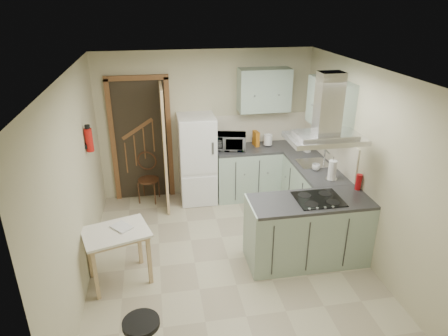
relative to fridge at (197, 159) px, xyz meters
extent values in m
plane|color=#B3AB8B|center=(0.20, -1.80, -0.75)|extent=(4.20, 4.20, 0.00)
plane|color=silver|center=(0.20, -1.80, 1.75)|extent=(4.20, 4.20, 0.00)
plane|color=#BBB591|center=(0.20, 0.30, 0.50)|extent=(3.60, 0.00, 3.60)
plane|color=#BBB591|center=(-1.60, -1.80, 0.50)|extent=(0.00, 4.20, 4.20)
plane|color=#BBB591|center=(2.00, -1.80, 0.50)|extent=(0.00, 4.20, 4.20)
cube|color=brown|center=(-0.90, 0.27, 0.30)|extent=(1.10, 0.12, 2.10)
cube|color=white|center=(0.00, 0.00, 0.00)|extent=(0.60, 0.60, 1.50)
cube|color=#9EB2A0|center=(0.86, 0.00, -0.30)|extent=(1.08, 0.60, 0.90)
cube|color=#9EB2A0|center=(1.70, -0.68, -0.30)|extent=(0.60, 1.95, 0.90)
cube|color=beige|center=(1.16, 0.29, 0.40)|extent=(1.68, 0.02, 0.50)
cube|color=#9EB2A0|center=(1.15, 0.12, 1.10)|extent=(0.85, 0.35, 0.70)
cube|color=#9EB2A0|center=(1.82, -0.95, 1.10)|extent=(0.35, 0.90, 0.70)
cube|color=#9EB2A0|center=(1.22, -1.98, -0.30)|extent=(1.55, 0.65, 0.90)
cube|color=black|center=(1.32, -1.98, 0.16)|extent=(0.58, 0.50, 0.01)
cube|color=silver|center=(1.32, -1.98, 0.97)|extent=(0.90, 0.55, 0.10)
cube|color=silver|center=(1.70, -0.85, 0.16)|extent=(0.45, 0.40, 0.01)
cylinder|color=#B2140F|center=(-1.54, -0.90, 0.75)|extent=(0.10, 0.10, 0.32)
cube|color=#D0C380|center=(-1.20, -1.98, -0.40)|extent=(0.89, 0.76, 0.71)
cube|color=#4C2719|center=(-0.84, 0.10, -0.36)|extent=(0.43, 0.43, 0.78)
imported|color=black|center=(0.58, -0.01, 0.28)|extent=(0.54, 0.42, 0.27)
cylinder|color=white|center=(1.23, 0.05, 0.26)|extent=(0.18, 0.18, 0.21)
cube|color=#BF6B16|center=(1.03, 0.08, 0.28)|extent=(0.09, 0.18, 0.26)
imported|color=#A7A6B2|center=(1.79, -0.37, 0.24)|extent=(0.11, 0.11, 0.19)
cylinder|color=white|center=(1.74, -1.44, 0.29)|extent=(0.15, 0.15, 0.29)
imported|color=silver|center=(1.64, -1.10, 0.20)|extent=(0.16, 0.16, 0.10)
cylinder|color=#B00F13|center=(1.95, -1.80, 0.26)|extent=(0.09, 0.09, 0.22)
imported|color=#9B3345|center=(-1.20, -1.97, 0.01)|extent=(0.30, 0.30, 0.11)
camera|label=1|loc=(-0.64, -6.18, 2.53)|focal=32.00mm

